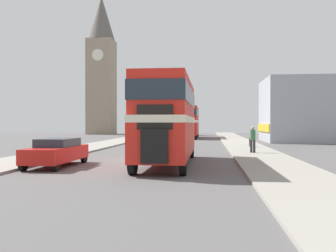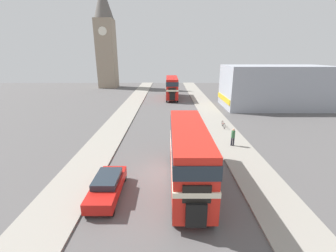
% 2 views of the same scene
% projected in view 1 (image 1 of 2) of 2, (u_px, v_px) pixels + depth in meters
% --- Properties ---
extents(ground_plane, '(120.00, 120.00, 0.00)m').
position_uv_depth(ground_plane, '(145.00, 161.00, 20.89)').
color(ground_plane, '#565454').
extents(sidewalk_right, '(3.50, 120.00, 0.12)m').
position_uv_depth(sidewalk_right, '(269.00, 162.00, 20.17)').
color(sidewalk_right, gray).
rests_on(sidewalk_right, ground_plane).
extents(sidewalk_left, '(3.50, 120.00, 0.12)m').
position_uv_depth(sidewalk_left, '(30.00, 159.00, 21.62)').
color(sidewalk_left, gray).
rests_on(sidewalk_left, ground_plane).
extents(double_decker_bus, '(2.39, 9.83, 4.30)m').
position_uv_depth(double_decker_bus, '(168.00, 115.00, 19.28)').
color(double_decker_bus, red).
rests_on(double_decker_bus, ground_plane).
extents(bus_distant, '(2.39, 10.62, 4.41)m').
position_uv_depth(bus_distant, '(189.00, 120.00, 52.78)').
color(bus_distant, red).
rests_on(bus_distant, ground_plane).
extents(car_parked_near, '(1.73, 4.62, 1.38)m').
position_uv_depth(car_parked_near, '(57.00, 152.00, 18.47)').
color(car_parked_near, red).
rests_on(car_parked_near, ground_plane).
extents(pedestrian_walking, '(0.36, 0.36, 1.80)m').
position_uv_depth(pedestrian_walking, '(253.00, 138.00, 25.59)').
color(pedestrian_walking, '#282833').
rests_on(pedestrian_walking, sidewalk_right).
extents(bicycle_on_pavement, '(0.05, 1.76, 0.78)m').
position_uv_depth(bicycle_on_pavement, '(250.00, 143.00, 31.52)').
color(bicycle_on_pavement, black).
rests_on(bicycle_on_pavement, sidewalk_right).
extents(church_tower, '(5.07, 5.07, 26.49)m').
position_uv_depth(church_tower, '(101.00, 64.00, 71.73)').
color(church_tower, gray).
rests_on(church_tower, ground_plane).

